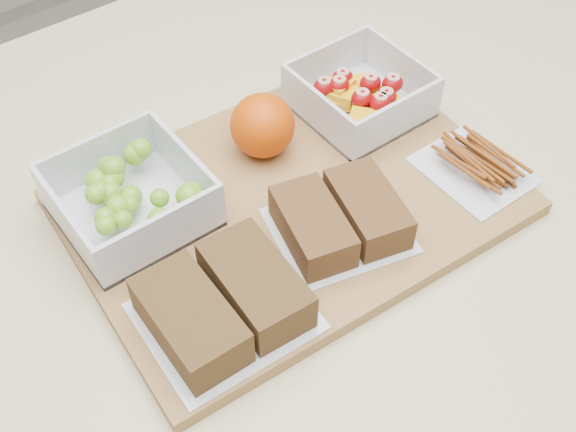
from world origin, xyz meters
The scene contains 8 objects.
counter centered at (0.00, 0.00, 0.45)m, with size 1.20×0.90×0.90m, color beige.
cutting_board centered at (0.02, 0.01, 0.91)m, with size 0.42×0.30×0.02m, color #9C7240.
grape_container centered at (-0.12, 0.09, 0.94)m, with size 0.13×0.13×0.06m.
fruit_container centered at (0.15, 0.07, 0.94)m, with size 0.12×0.12×0.05m.
orange centered at (0.03, 0.08, 0.95)m, with size 0.07×0.07×0.07m, color #D04704.
sandwich_bag_left centered at (-0.12, -0.07, 0.94)m, with size 0.14×0.13×0.04m.
sandwich_bag_center centered at (0.03, -0.05, 0.93)m, with size 0.15×0.14×0.04m.
pretzel_bag centered at (0.19, -0.07, 0.93)m, with size 0.09×0.11×0.02m.
Camera 1 is at (-0.28, -0.37, 1.44)m, focal length 45.00 mm.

